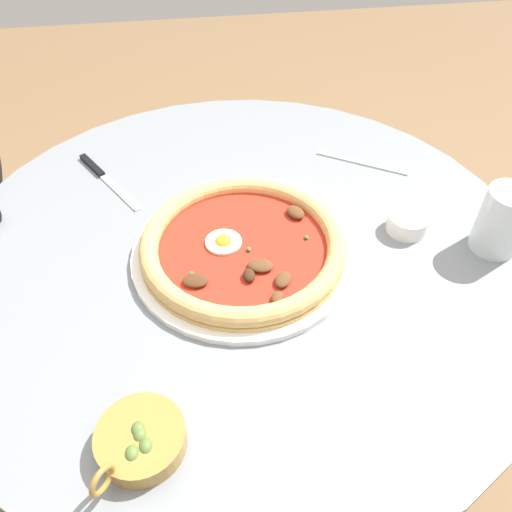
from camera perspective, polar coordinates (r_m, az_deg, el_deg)
ground_plane at (r=1.38m, az=-1.04°, el=-21.44°), size 6.00×6.00×0.02m
dining_table at (r=0.89m, az=-1.51°, el=-6.63°), size 0.89×0.89×0.73m
pizza_on_plate at (r=0.73m, az=-1.48°, el=1.07°), size 0.32×0.32×0.04m
water_glass at (r=0.80m, az=26.07°, el=3.34°), size 0.07×0.07×0.10m
steak_knife at (r=0.93m, az=-17.24°, el=8.93°), size 0.17×0.11×0.01m
ramekin_capers at (r=0.80m, az=16.79°, el=3.66°), size 0.06×0.06×0.03m
olive_pan at (r=0.57m, az=-13.02°, el=-19.69°), size 0.11×0.10×0.05m
fork_utensil at (r=0.94m, az=11.92°, el=10.31°), size 0.10×0.15×0.00m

